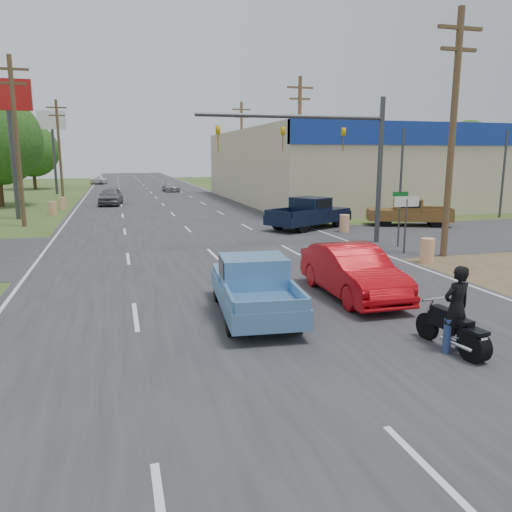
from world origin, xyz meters
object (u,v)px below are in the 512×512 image
object	(u,v)px
navy_pickup	(311,213)
distant_car_grey	(111,196)
red_convertible	(353,272)
distant_car_silver	(171,186)
brown_pickup	(407,212)
rider	(456,312)
distant_car_white	(99,180)
motorcycle	(456,332)
blue_pickup	(253,285)

from	to	relation	value
navy_pickup	distant_car_grey	xyz separation A→B (m)	(-11.58, 18.26, -0.16)
red_convertible	navy_pickup	xyz separation A→B (m)	(4.26, 14.19, 0.15)
distant_car_silver	red_convertible	bearing A→B (deg)	-92.22
brown_pickup	distant_car_grey	bearing A→B (deg)	66.75
red_convertible	rider	size ratio (longest dim) A/B	2.57
red_convertible	distant_car_white	xyz separation A→B (m)	(-9.35, 68.84, -0.15)
distant_car_grey	distant_car_white	bearing A→B (deg)	99.49
rider	navy_pickup	bearing A→B (deg)	-110.05
red_convertible	motorcycle	bearing A→B (deg)	-87.66
red_convertible	distant_car_grey	bearing A→B (deg)	102.81
distant_car_white	motorcycle	bearing A→B (deg)	104.55
motorcycle	distant_car_white	xyz separation A→B (m)	(-9.53, 73.49, 0.16)
brown_pickup	distant_car_grey	size ratio (longest dim) A/B	1.19
distant_car_white	navy_pickup	bearing A→B (deg)	111.15
blue_pickup	distant_car_white	world-z (taller)	blue_pickup
red_convertible	brown_pickup	bearing A→B (deg)	52.82
blue_pickup	navy_pickup	bearing A→B (deg)	68.23
brown_pickup	distant_car_silver	distance (m)	36.59
blue_pickup	distant_car_grey	distance (m)	33.50
rider	distant_car_white	distance (m)	74.06
navy_pickup	brown_pickup	distance (m)	6.24
distant_car_grey	distant_car_white	size ratio (longest dim) A/B	1.01
rider	red_convertible	bearing A→B (deg)	-95.60
distant_car_grey	distant_car_silver	xyz separation A→B (m)	(6.96, 16.28, -0.14)
red_convertible	motorcycle	xyz separation A→B (m)	(0.18, -4.65, -0.32)
rider	navy_pickup	size ratio (longest dim) A/B	0.31
blue_pickup	distant_car_white	xyz separation A→B (m)	(-6.01, 69.65, -0.18)
rider	brown_pickup	bearing A→B (deg)	-127.08
motorcycle	brown_pickup	xyz separation A→B (m)	(10.31, 18.42, 0.38)
navy_pickup	brown_pickup	bearing A→B (deg)	57.12
motorcycle	distant_car_grey	xyz separation A→B (m)	(-7.49, 37.10, 0.31)
motorcycle	blue_pickup	bearing A→B (deg)	124.81
rider	blue_pickup	size ratio (longest dim) A/B	0.37
motorcycle	distant_car_silver	size ratio (longest dim) A/B	0.48
distant_car_grey	distant_car_silver	distance (m)	17.70
rider	distant_car_grey	world-z (taller)	rider
brown_pickup	motorcycle	bearing A→B (deg)	173.88
rider	brown_pickup	distance (m)	21.08
red_convertible	blue_pickup	world-z (taller)	blue_pickup
red_convertible	distant_car_grey	distance (m)	33.26
motorcycle	brown_pickup	bearing A→B (deg)	53.00
distant_car_grey	blue_pickup	bearing A→B (deg)	-76.92
motorcycle	brown_pickup	distance (m)	21.12
blue_pickup	distant_car_white	size ratio (longest dim) A/B	1.10
distant_car_grey	distant_car_white	world-z (taller)	distant_car_grey
red_convertible	distant_car_silver	world-z (taller)	red_convertible
distant_car_grey	red_convertible	bearing A→B (deg)	-71.03
distant_car_white	rider	bearing A→B (deg)	104.54
rider	brown_pickup	world-z (taller)	rider
red_convertible	blue_pickup	size ratio (longest dim) A/B	0.95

